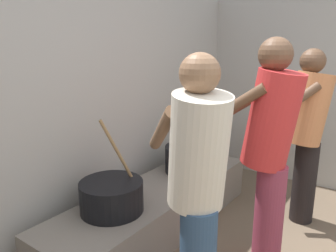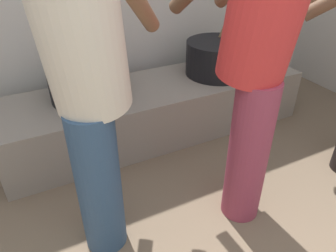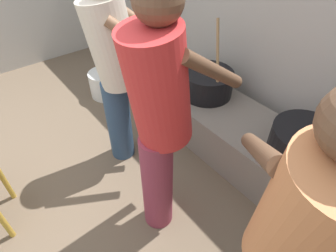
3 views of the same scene
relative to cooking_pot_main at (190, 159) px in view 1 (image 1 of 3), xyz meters
The scene contains 7 objects.
block_enclosure_rear 1.28m from the cooking_pot_main, 152.73° to the left, with size 5.03×0.20×2.10m, color #ADA8A0.
hearth_ledge 0.59m from the cooking_pot_main, behind, with size 2.19×0.60×0.38m, color slate.
cooking_pot_main is the anchor object (origin of this frame).
cooking_pot_secondary 0.98m from the cooking_pot_main, behind, with size 0.46×0.46×0.68m.
cook_in_orange_shirt 1.07m from the cooking_pot_main, 67.58° to the right, with size 0.67×0.69×1.54m.
cook_in_red_shirt 1.08m from the cooking_pot_main, 116.14° to the right, with size 0.37×0.68×1.61m.
cook_in_cream_shirt 1.41m from the cooking_pot_main, 146.14° to the right, with size 0.66×0.70×1.53m.
Camera 1 is at (-1.47, 0.20, 1.56)m, focal length 34.87 mm.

